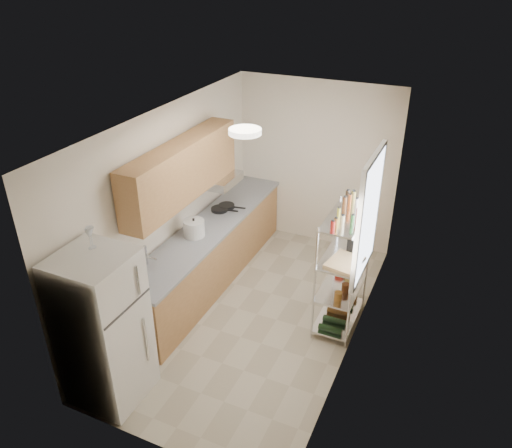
{
  "coord_description": "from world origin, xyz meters",
  "views": [
    {
      "loc": [
        2.12,
        -4.72,
        4.17
      ],
      "look_at": [
        -0.13,
        0.25,
        1.2
      ],
      "focal_mm": 35.0,
      "sensor_mm": 36.0,
      "label": 1
    }
  ],
  "objects_px": {
    "rice_cooker": "(194,228)",
    "frying_pan_large": "(219,209)",
    "refrigerator": "(103,329)",
    "espresso_machine": "(357,242)",
    "cutting_board": "(345,262)"
  },
  "relations": [
    {
      "from": "rice_cooker",
      "to": "frying_pan_large",
      "type": "height_order",
      "value": "rice_cooker"
    },
    {
      "from": "refrigerator",
      "to": "frying_pan_large",
      "type": "distance_m",
      "value": 2.71
    },
    {
      "from": "espresso_machine",
      "to": "rice_cooker",
      "type": "bearing_deg",
      "value": -160.99
    },
    {
      "from": "frying_pan_large",
      "to": "espresso_machine",
      "type": "bearing_deg",
      "value": -22.07
    },
    {
      "from": "rice_cooker",
      "to": "frying_pan_large",
      "type": "distance_m",
      "value": 0.78
    },
    {
      "from": "refrigerator",
      "to": "frying_pan_large",
      "type": "relative_size",
      "value": 7.03
    },
    {
      "from": "rice_cooker",
      "to": "cutting_board",
      "type": "xyz_separation_m",
      "value": [
        2.01,
        -0.0,
        0.01
      ]
    },
    {
      "from": "refrigerator",
      "to": "cutting_board",
      "type": "height_order",
      "value": "refrigerator"
    },
    {
      "from": "refrigerator",
      "to": "espresso_machine",
      "type": "xyz_separation_m",
      "value": [
        1.98,
        2.25,
        0.29
      ]
    },
    {
      "from": "refrigerator",
      "to": "espresso_machine",
      "type": "bearing_deg",
      "value": 48.72
    },
    {
      "from": "rice_cooker",
      "to": "frying_pan_large",
      "type": "bearing_deg",
      "value": 93.12
    },
    {
      "from": "rice_cooker",
      "to": "cutting_board",
      "type": "bearing_deg",
      "value": -0.05
    },
    {
      "from": "refrigerator",
      "to": "espresso_machine",
      "type": "relative_size",
      "value": 6.58
    },
    {
      "from": "espresso_machine",
      "to": "refrigerator",
      "type": "bearing_deg",
      "value": -121.04
    },
    {
      "from": "frying_pan_large",
      "to": "cutting_board",
      "type": "height_order",
      "value": "cutting_board"
    }
  ]
}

